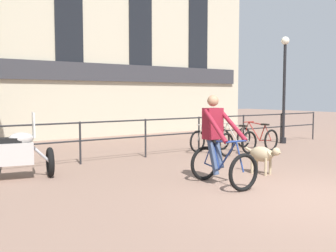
{
  "coord_description": "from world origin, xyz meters",
  "views": [
    {
      "loc": [
        -5.58,
        -3.84,
        1.7
      ],
      "look_at": [
        -0.89,
        2.86,
        1.05
      ],
      "focal_mm": 42.0,
      "sensor_mm": 36.0,
      "label": 1
    }
  ],
  "objects_px": {
    "parked_motorcycle": "(11,152)",
    "parked_bicycle_mid_right": "(257,138)",
    "parked_bicycle_near_lamp": "(212,142)",
    "parked_bicycle_mid_left": "(235,140)",
    "cyclist_with_bike": "(218,144)",
    "street_lamp": "(284,83)",
    "dog": "(263,155)"
  },
  "relations": [
    {
      "from": "parked_bicycle_mid_left",
      "to": "street_lamp",
      "type": "distance_m",
      "value": 3.4
    },
    {
      "from": "cyclist_with_bike",
      "to": "dog",
      "type": "xyz_separation_m",
      "value": [
        1.42,
        0.15,
        -0.34
      ]
    },
    {
      "from": "parked_bicycle_mid_left",
      "to": "street_lamp",
      "type": "bearing_deg",
      "value": -173.11
    },
    {
      "from": "parked_bicycle_near_lamp",
      "to": "street_lamp",
      "type": "bearing_deg",
      "value": 178.43
    },
    {
      "from": "parked_motorcycle",
      "to": "parked_bicycle_mid_left",
      "type": "xyz_separation_m",
      "value": [
        6.44,
        0.24,
        -0.2
      ]
    },
    {
      "from": "parked_motorcycle",
      "to": "parked_bicycle_near_lamp",
      "type": "bearing_deg",
      "value": -75.78
    },
    {
      "from": "cyclist_with_bike",
      "to": "parked_bicycle_near_lamp",
      "type": "distance_m",
      "value": 3.74
    },
    {
      "from": "parked_motorcycle",
      "to": "parked_bicycle_mid_right",
      "type": "height_order",
      "value": "parked_motorcycle"
    },
    {
      "from": "parked_motorcycle",
      "to": "street_lamp",
      "type": "bearing_deg",
      "value": -73.45
    },
    {
      "from": "cyclist_with_bike",
      "to": "street_lamp",
      "type": "bearing_deg",
      "value": 30.99
    },
    {
      "from": "parked_bicycle_near_lamp",
      "to": "parked_bicycle_mid_left",
      "type": "xyz_separation_m",
      "value": [
        0.94,
        -0.0,
        0.0
      ]
    },
    {
      "from": "dog",
      "to": "parked_bicycle_mid_left",
      "type": "xyz_separation_m",
      "value": [
        1.88,
        2.73,
        -0.06
      ]
    },
    {
      "from": "parked_bicycle_mid_right",
      "to": "cyclist_with_bike",
      "type": "bearing_deg",
      "value": 29.09
    },
    {
      "from": "cyclist_with_bike",
      "to": "parked_bicycle_near_lamp",
      "type": "relative_size",
      "value": 1.41
    },
    {
      "from": "cyclist_with_bike",
      "to": "parked_motorcycle",
      "type": "bearing_deg",
      "value": 142.0
    },
    {
      "from": "dog",
      "to": "parked_motorcycle",
      "type": "bearing_deg",
      "value": 141.87
    },
    {
      "from": "cyclist_with_bike",
      "to": "parked_bicycle_mid_right",
      "type": "xyz_separation_m",
      "value": [
        4.25,
        2.88,
        -0.41
      ]
    },
    {
      "from": "parked_bicycle_mid_left",
      "to": "parked_bicycle_mid_right",
      "type": "xyz_separation_m",
      "value": [
        0.94,
        0.0,
        0.0
      ]
    },
    {
      "from": "cyclist_with_bike",
      "to": "parked_motorcycle",
      "type": "height_order",
      "value": "cyclist_with_bike"
    },
    {
      "from": "parked_motorcycle",
      "to": "parked_bicycle_mid_left",
      "type": "relative_size",
      "value": 1.45
    },
    {
      "from": "dog",
      "to": "cyclist_with_bike",
      "type": "bearing_deg",
      "value": 176.39
    },
    {
      "from": "parked_bicycle_near_lamp",
      "to": "street_lamp",
      "type": "distance_m",
      "value": 4.23
    },
    {
      "from": "dog",
      "to": "parked_bicycle_mid_right",
      "type": "relative_size",
      "value": 0.77
    },
    {
      "from": "parked_bicycle_mid_left",
      "to": "parked_motorcycle",
      "type": "bearing_deg",
      "value": -1.76
    },
    {
      "from": "parked_motorcycle",
      "to": "dog",
      "type": "bearing_deg",
      "value": -106.89
    },
    {
      "from": "parked_bicycle_near_lamp",
      "to": "street_lamp",
      "type": "height_order",
      "value": "street_lamp"
    },
    {
      "from": "parked_bicycle_near_lamp",
      "to": "parked_motorcycle",
      "type": "bearing_deg",
      "value": -7.22
    },
    {
      "from": "dog",
      "to": "parked_bicycle_mid_right",
      "type": "height_order",
      "value": "parked_bicycle_mid_right"
    },
    {
      "from": "dog",
      "to": "parked_bicycle_mid_right",
      "type": "bearing_deg",
      "value": 34.45
    },
    {
      "from": "street_lamp",
      "to": "dog",
      "type": "bearing_deg",
      "value": -145.42
    },
    {
      "from": "dog",
      "to": "parked_bicycle_mid_left",
      "type": "height_order",
      "value": "parked_bicycle_mid_left"
    },
    {
      "from": "parked_motorcycle",
      "to": "street_lamp",
      "type": "distance_m",
      "value": 9.47
    }
  ]
}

